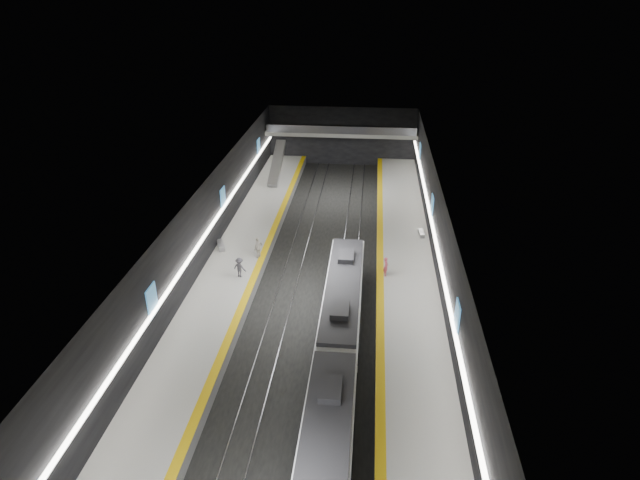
# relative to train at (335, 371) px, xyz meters

# --- Properties ---
(ground) EXTENTS (70.00, 70.00, 0.00)m
(ground) POSITION_rel_train_xyz_m (-2.50, 11.03, -2.20)
(ground) COLOR black
(ground) RESTS_ON ground
(ceiling) EXTENTS (20.00, 70.00, 0.04)m
(ceiling) POSITION_rel_train_xyz_m (-2.50, 11.03, 5.80)
(ceiling) COLOR beige
(ceiling) RESTS_ON wall_left
(wall_left) EXTENTS (0.04, 70.00, 8.00)m
(wall_left) POSITION_rel_train_xyz_m (-12.50, 11.03, 1.80)
(wall_left) COLOR black
(wall_left) RESTS_ON ground
(wall_right) EXTENTS (0.04, 70.00, 8.00)m
(wall_right) POSITION_rel_train_xyz_m (7.50, 11.03, 1.80)
(wall_right) COLOR black
(wall_right) RESTS_ON ground
(wall_back) EXTENTS (20.00, 0.04, 8.00)m
(wall_back) POSITION_rel_train_xyz_m (-2.50, 46.03, 1.80)
(wall_back) COLOR black
(wall_back) RESTS_ON ground
(platform_left) EXTENTS (5.00, 70.00, 1.00)m
(platform_left) POSITION_rel_train_xyz_m (-10.00, 11.03, -1.70)
(platform_left) COLOR slate
(platform_left) RESTS_ON ground
(tile_surface_left) EXTENTS (5.00, 70.00, 0.02)m
(tile_surface_left) POSITION_rel_train_xyz_m (-10.00, 11.03, -1.19)
(tile_surface_left) COLOR #B2B2AC
(tile_surface_left) RESTS_ON platform_left
(tactile_strip_left) EXTENTS (0.60, 70.00, 0.02)m
(tactile_strip_left) POSITION_rel_train_xyz_m (-7.80, 11.03, -1.18)
(tactile_strip_left) COLOR gold
(tactile_strip_left) RESTS_ON platform_left
(platform_right) EXTENTS (5.00, 70.00, 1.00)m
(platform_right) POSITION_rel_train_xyz_m (5.00, 11.03, -1.70)
(platform_right) COLOR slate
(platform_right) RESTS_ON ground
(tile_surface_right) EXTENTS (5.00, 70.00, 0.02)m
(tile_surface_right) POSITION_rel_train_xyz_m (5.00, 11.03, -1.19)
(tile_surface_right) COLOR #B2B2AC
(tile_surface_right) RESTS_ON platform_right
(tactile_strip_right) EXTENTS (0.60, 70.00, 0.02)m
(tactile_strip_right) POSITION_rel_train_xyz_m (2.80, 11.03, -1.18)
(tactile_strip_right) COLOR gold
(tactile_strip_right) RESTS_ON platform_right
(rails) EXTENTS (6.52, 70.00, 0.12)m
(rails) POSITION_rel_train_xyz_m (-2.50, 11.03, -2.14)
(rails) COLOR gray
(rails) RESTS_ON ground
(train) EXTENTS (2.69, 30.04, 3.60)m
(train) POSITION_rel_train_xyz_m (0.00, 0.00, 0.00)
(train) COLOR #0F1939
(train) RESTS_ON ground
(ad_posters) EXTENTS (19.94, 53.50, 2.20)m
(ad_posters) POSITION_rel_train_xyz_m (-2.50, 12.03, 2.30)
(ad_posters) COLOR teal
(ad_posters) RESTS_ON wall_left
(cove_light_left) EXTENTS (0.25, 68.60, 0.12)m
(cove_light_left) POSITION_rel_train_xyz_m (-12.30, 11.03, 1.60)
(cove_light_left) COLOR white
(cove_light_left) RESTS_ON wall_left
(cove_light_right) EXTENTS (0.25, 68.60, 0.12)m
(cove_light_right) POSITION_rel_train_xyz_m (7.30, 11.03, 1.60)
(cove_light_right) COLOR white
(cove_light_right) RESTS_ON wall_right
(mezzanine_bridge) EXTENTS (20.00, 3.00, 1.50)m
(mezzanine_bridge) POSITION_rel_train_xyz_m (-2.50, 43.96, 2.84)
(mezzanine_bridge) COLOR gray
(mezzanine_bridge) RESTS_ON wall_left
(escalator) EXTENTS (1.20, 7.50, 3.92)m
(escalator) POSITION_rel_train_xyz_m (-10.00, 37.03, 0.70)
(escalator) COLOR #99999E
(escalator) RESTS_ON platform_left
(bench_left_far) EXTENTS (1.21, 1.94, 0.46)m
(bench_left_far) POSITION_rel_train_xyz_m (-12.00, 17.62, -0.97)
(bench_left_far) COLOR #99999E
(bench_left_far) RESTS_ON platform_left
(bench_right_far) EXTENTS (0.58, 1.63, 0.39)m
(bench_right_far) POSITION_rel_train_xyz_m (6.80, 22.15, -1.00)
(bench_right_far) COLOR #99999E
(bench_right_far) RESTS_ON platform_right
(passenger_right_a) EXTENTS (0.45, 0.64, 1.68)m
(passenger_right_a) POSITION_rel_train_xyz_m (3.24, 14.00, -0.36)
(passenger_right_a) COLOR #C94B5F
(passenger_right_a) RESTS_ON platform_right
(passenger_left_a) EXTENTS (0.88, 1.23, 1.94)m
(passenger_left_a) POSITION_rel_train_xyz_m (-8.09, 16.06, -0.23)
(passenger_left_a) COLOR beige
(passenger_left_a) RESTS_ON platform_left
(passenger_left_b) EXTENTS (1.29, 1.00, 1.76)m
(passenger_left_b) POSITION_rel_train_xyz_m (-8.96, 12.55, -0.32)
(passenger_left_b) COLOR #48474F
(passenger_left_b) RESTS_ON platform_left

